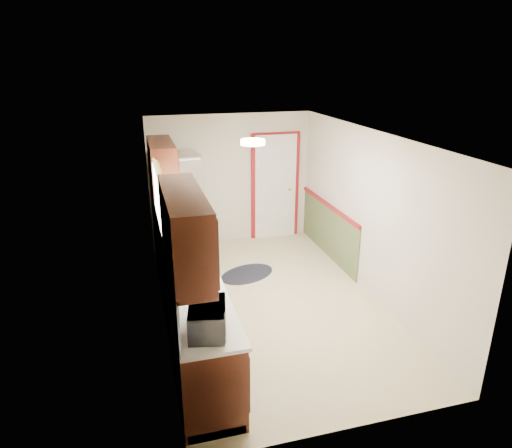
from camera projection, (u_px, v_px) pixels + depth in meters
room_shell at (271, 224)px, 6.19m from camera, size 3.20×5.20×2.52m
kitchen_run at (183, 269)px, 5.75m from camera, size 0.63×4.00×2.20m
back_wall_trim at (286, 196)px, 8.54m from camera, size 1.12×2.30×2.08m
ceiling_fixture at (253, 142)px, 5.54m from camera, size 0.30×0.30×0.06m
microwave at (207, 316)px, 4.16m from camera, size 0.36×0.54×0.34m
refrigerator at (179, 206)px, 7.89m from camera, size 0.82×0.79×1.82m
rug at (247, 274)px, 7.44m from camera, size 1.12×0.96×0.01m
cooktop at (175, 223)px, 6.98m from camera, size 0.48×0.57×0.02m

